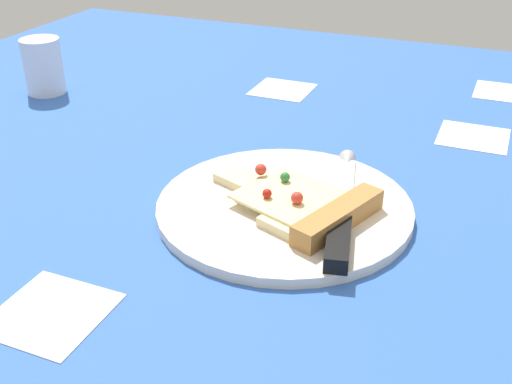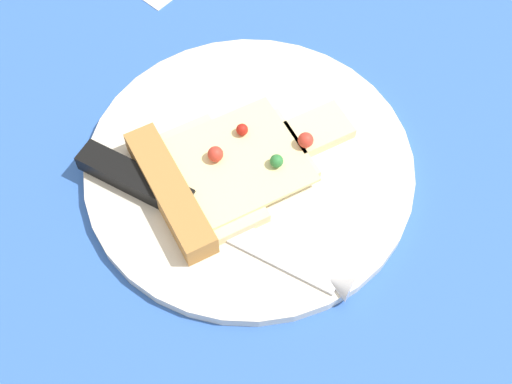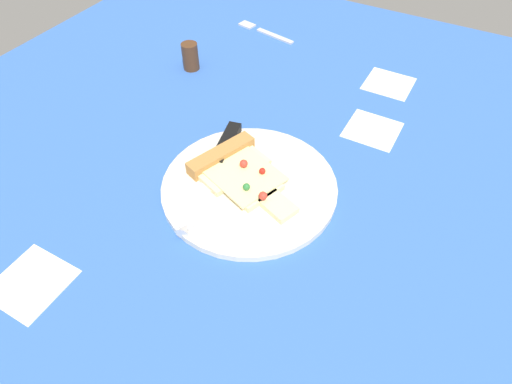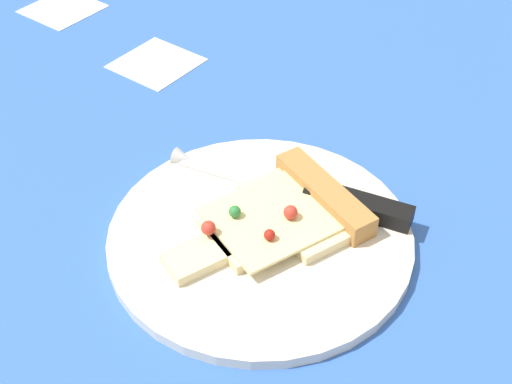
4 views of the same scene
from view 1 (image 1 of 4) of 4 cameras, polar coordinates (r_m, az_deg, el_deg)
name	(u,v)px [view 1 (image 1 of 4)]	position (r cm, az deg, el deg)	size (l,w,h in cm)	color
ground_plane	(246,211)	(70.16, -0.95, -1.71)	(144.07, 144.07, 3.00)	#3360B7
plate	(284,207)	(66.84, 2.58, -1.38)	(27.10, 27.10, 1.11)	silver
pizza_slice	(303,204)	(64.77, 4.32, -1.11)	(14.19, 19.02, 2.58)	beige
knife	(341,214)	(63.80, 7.75, -2.02)	(23.87, 7.39, 2.45)	silver
drinking_glass	(43,66)	(104.95, -18.73, 10.76)	(6.02, 6.02, 8.56)	white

